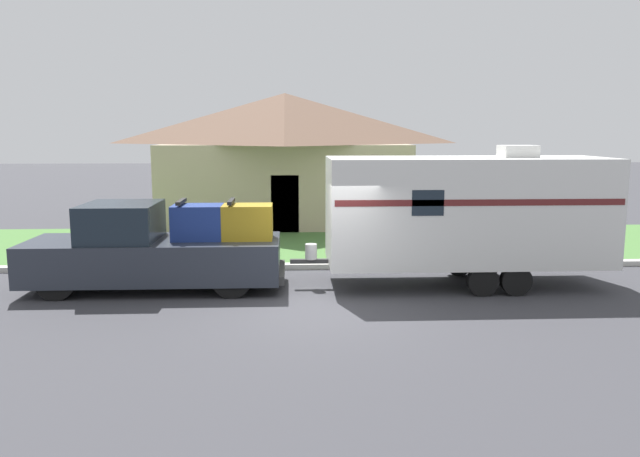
% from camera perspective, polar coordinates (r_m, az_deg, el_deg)
% --- Properties ---
extents(ground_plane, '(120.00, 120.00, 0.00)m').
position_cam_1_polar(ground_plane, '(13.17, 0.30, -7.23)').
color(ground_plane, '#38383D').
extents(curb_strip, '(80.00, 0.30, 0.14)m').
position_cam_1_polar(curb_strip, '(16.78, -0.39, -3.45)').
color(curb_strip, beige).
rests_on(curb_strip, ground_plane).
extents(lawn_strip, '(80.00, 7.00, 0.03)m').
position_cam_1_polar(lawn_strip, '(20.37, -0.82, -1.40)').
color(lawn_strip, '#477538').
rests_on(lawn_strip, ground_plane).
extents(house_across_street, '(10.16, 8.00, 5.19)m').
position_cam_1_polar(house_across_street, '(26.02, -3.20, 6.76)').
color(house_across_street, tan).
rests_on(house_across_street, ground_plane).
extents(pickup_truck, '(5.92, 2.10, 2.09)m').
position_cam_1_polar(pickup_truck, '(14.99, -14.73, -1.90)').
color(pickup_truck, black).
rests_on(pickup_truck, ground_plane).
extents(travel_trailer, '(7.43, 2.31, 3.33)m').
position_cam_1_polar(travel_trailer, '(15.11, 13.24, 1.60)').
color(travel_trailer, black).
rests_on(travel_trailer, ground_plane).
extents(mailbox, '(0.48, 0.20, 1.38)m').
position_cam_1_polar(mailbox, '(17.95, 13.89, 0.32)').
color(mailbox, brown).
rests_on(mailbox, ground_plane).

